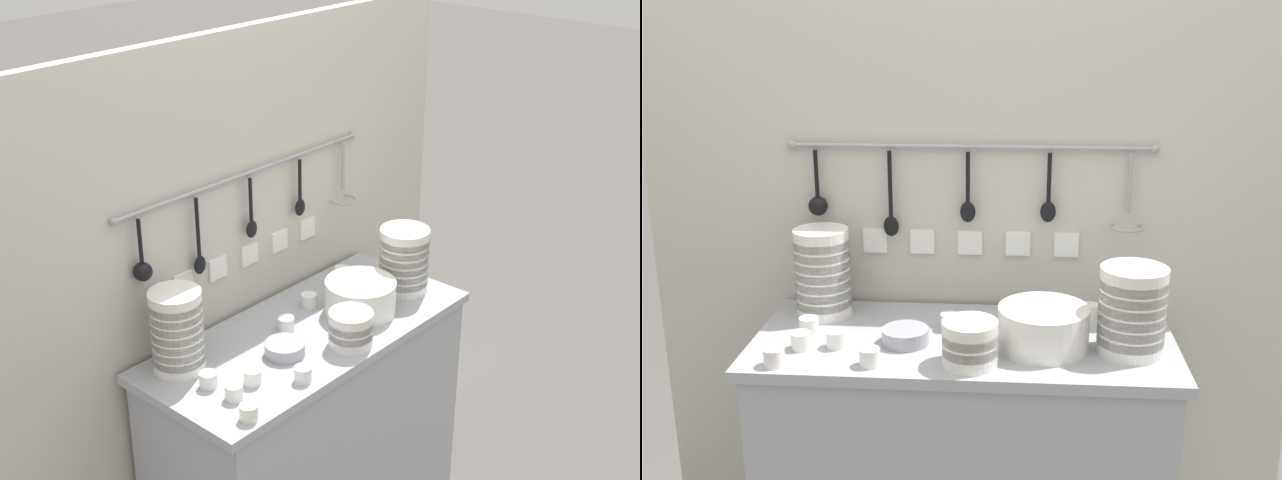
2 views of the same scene
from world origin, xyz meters
TOP-DOWN VIEW (x-y plane):
  - counter at (0.00, 0.00)m, footprint 1.11×0.49m
  - back_wall at (-0.00, 0.28)m, footprint 1.91×0.11m
  - bowl_stack_nested_right at (0.43, -0.06)m, footprint 0.17×0.17m
  - bowl_stack_tall_left at (-0.41, 0.14)m, footprint 0.15×0.15m
  - bowl_stack_short_front at (0.03, -0.15)m, footprint 0.14×0.14m
  - plate_stack at (0.21, -0.04)m, footprint 0.23×0.23m
  - steel_mixing_bowl at (-0.15, -0.04)m, footprint 0.12×0.12m
  - cup_centre at (0.35, 0.15)m, footprint 0.05×0.05m
  - cup_mid_row at (-0.42, 0.00)m, footprint 0.05×0.05m
  - cup_by_caddy at (-0.04, 0.05)m, footprint 0.05×0.05m
  - cup_back_left at (0.12, 0.10)m, footprint 0.05×0.05m
  - cup_edge_near at (-0.22, -0.18)m, footprint 0.05×0.05m
  - cup_front_left at (-0.45, -0.20)m, footprint 0.05×0.05m
  - cup_front_right at (-0.41, -0.10)m, footprint 0.05×0.05m
  - cup_edge_far at (-0.32, -0.08)m, footprint 0.05×0.05m

SIDE VIEW (x-z plane):
  - counter at x=0.00m, z-range 0.00..0.96m
  - back_wall at x=0.00m, z-range 0.00..1.87m
  - steel_mixing_bowl at x=-0.15m, z-range 0.95..1.00m
  - cup_centre at x=0.35m, z-range 0.95..1.00m
  - cup_mid_row at x=-0.42m, z-range 0.95..1.00m
  - cup_by_caddy at x=-0.04m, z-range 0.95..1.00m
  - cup_back_left at x=0.12m, z-range 0.95..1.00m
  - cup_edge_near at x=-0.22m, z-range 0.95..1.00m
  - cup_front_left at x=-0.45m, z-range 0.95..1.00m
  - cup_front_right at x=-0.41m, z-range 0.95..1.00m
  - cup_edge_far at x=-0.32m, z-range 0.95..1.00m
  - plate_stack at x=0.21m, z-range 0.95..1.06m
  - bowl_stack_short_front at x=0.03m, z-range 0.95..1.07m
  - bowl_stack_nested_right at x=0.43m, z-range 0.95..1.18m
  - bowl_stack_tall_left at x=-0.41m, z-range 0.95..1.21m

